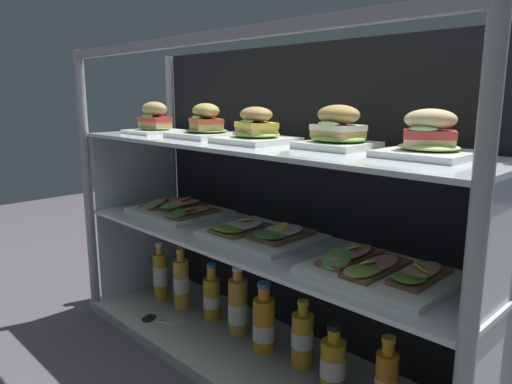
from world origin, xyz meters
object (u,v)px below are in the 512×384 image
(juice_bottle_back_left, at_px, (181,283))
(juice_bottle_front_fourth, at_px, (212,297))
(juice_bottle_back_right, at_px, (333,363))
(plated_roll_sandwich_right_of_center, at_px, (155,121))
(plated_roll_sandwich_mid_left, at_px, (206,125))
(juice_bottle_front_right_end, at_px, (264,324))
(open_sandwich_tray_right_of_center, at_px, (178,209))
(kitchen_scissors, at_px, (153,319))
(plated_roll_sandwich_left_of_center, at_px, (338,132))
(open_sandwich_tray_far_right, at_px, (378,269))
(open_sandwich_tray_far_left, at_px, (260,233))
(juice_bottle_front_left_end, at_px, (238,307))
(plated_roll_sandwich_far_right, at_px, (429,141))
(juice_bottle_near_post, at_px, (386,381))
(juice_bottle_front_middle, at_px, (302,338))
(juice_bottle_front_second, at_px, (160,275))
(plated_roll_sandwich_mid_right, at_px, (256,130))

(juice_bottle_back_left, distance_m, juice_bottle_front_fourth, 0.15)
(juice_bottle_back_right, bearing_deg, plated_roll_sandwich_right_of_center, -178.18)
(plated_roll_sandwich_mid_left, distance_m, juice_bottle_front_right_end, 0.68)
(open_sandwich_tray_right_of_center, relative_size, juice_bottle_back_right, 1.75)
(juice_bottle_back_left, bearing_deg, plated_roll_sandwich_mid_left, -1.11)
(kitchen_scissors, bearing_deg, juice_bottle_back_right, 10.65)
(plated_roll_sandwich_left_of_center, relative_size, open_sandwich_tray_far_right, 0.52)
(open_sandwich_tray_far_left, bearing_deg, juice_bottle_front_left_end, 169.55)
(plated_roll_sandwich_right_of_center, height_order, juice_bottle_back_right, plated_roll_sandwich_right_of_center)
(plated_roll_sandwich_far_right, bearing_deg, juice_bottle_near_post, -176.20)
(plated_roll_sandwich_right_of_center, bearing_deg, juice_bottle_front_middle, 4.44)
(plated_roll_sandwich_far_right, height_order, juice_bottle_front_second, plated_roll_sandwich_far_right)
(plated_roll_sandwich_far_right, xyz_separation_m, juice_bottle_front_middle, (-0.35, -0.01, -0.62))
(plated_roll_sandwich_right_of_center, height_order, plated_roll_sandwich_left_of_center, plated_roll_sandwich_right_of_center)
(plated_roll_sandwich_mid_right, bearing_deg, juice_bottle_near_post, 5.52)
(juice_bottle_front_second, height_order, juice_bottle_back_left, juice_bottle_back_left)
(open_sandwich_tray_far_right, distance_m, juice_bottle_front_fourth, 0.77)
(juice_bottle_front_right_end, distance_m, juice_bottle_front_middle, 0.14)
(open_sandwich_tray_right_of_center, xyz_separation_m, kitchen_scissors, (0.02, -0.14, -0.39))
(open_sandwich_tray_far_right, height_order, juice_bottle_front_middle, open_sandwich_tray_far_right)
(open_sandwich_tray_right_of_center, bearing_deg, juice_bottle_front_middle, 2.03)
(plated_roll_sandwich_mid_left, relative_size, juice_bottle_front_left_end, 0.85)
(open_sandwich_tray_right_of_center, bearing_deg, open_sandwich_tray_far_right, -1.48)
(plated_roll_sandwich_far_right, bearing_deg, plated_roll_sandwich_left_of_center, -179.83)
(juice_bottle_back_left, distance_m, juice_bottle_back_right, 0.72)
(plated_roll_sandwich_mid_right, bearing_deg, juice_bottle_front_middle, 13.86)
(juice_bottle_front_middle, distance_m, juice_bottle_back_right, 0.14)
(plated_roll_sandwich_mid_right, relative_size, juice_bottle_front_middle, 0.96)
(plated_roll_sandwich_mid_right, height_order, juice_bottle_back_right, plated_roll_sandwich_mid_right)
(juice_bottle_front_middle, bearing_deg, juice_bottle_back_right, -11.35)
(plated_roll_sandwich_mid_left, height_order, juice_bottle_front_right_end, plated_roll_sandwich_mid_left)
(juice_bottle_front_left_end, relative_size, juice_bottle_back_right, 1.24)
(plated_roll_sandwich_mid_right, height_order, juice_bottle_front_right_end, plated_roll_sandwich_mid_right)
(plated_roll_sandwich_right_of_center, distance_m, juice_bottle_back_right, 1.04)
(open_sandwich_tray_right_of_center, bearing_deg, juice_bottle_near_post, 1.59)
(open_sandwich_tray_far_left, relative_size, juice_bottle_front_left_end, 1.41)
(juice_bottle_front_middle, bearing_deg, plated_roll_sandwich_mid_left, -175.75)
(juice_bottle_front_left_end, bearing_deg, plated_roll_sandwich_right_of_center, -172.51)
(plated_roll_sandwich_left_of_center, bearing_deg, plated_roll_sandwich_right_of_center, -175.62)
(plated_roll_sandwich_left_of_center, xyz_separation_m, open_sandwich_tray_far_left, (-0.25, -0.03, -0.32))
(open_sandwich_tray_far_left, distance_m, open_sandwich_tray_far_right, 0.43)
(juice_bottle_front_right_end, xyz_separation_m, juice_bottle_back_right, (0.28, -0.01, -0.01))
(open_sandwich_tray_right_of_center, distance_m, juice_bottle_front_left_end, 0.43)
(juice_bottle_front_middle, bearing_deg, juice_bottle_front_second, -177.47)
(juice_bottle_front_right_end, bearing_deg, plated_roll_sandwich_left_of_center, 6.48)
(juice_bottle_back_left, height_order, juice_bottle_front_fourth, juice_bottle_back_left)
(juice_bottle_back_left, relative_size, juice_bottle_front_right_end, 1.04)
(juice_bottle_front_right_end, relative_size, kitchen_scissors, 1.42)
(plated_roll_sandwich_mid_left, distance_m, open_sandwich_tray_far_left, 0.41)
(plated_roll_sandwich_right_of_center, distance_m, plated_roll_sandwich_mid_left, 0.27)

